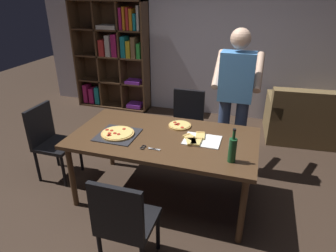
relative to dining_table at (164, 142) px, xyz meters
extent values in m
plane|color=#38281E|center=(0.00, 0.00, -0.69)|extent=(12.00, 12.00, 0.00)
cube|color=#BCB7C6|center=(0.00, 2.60, 0.71)|extent=(6.40, 0.10, 2.80)
cube|color=#4C331E|center=(0.00, 0.00, 0.04)|extent=(1.88, 1.01, 0.04)
cylinder|color=#4C331E|center=(-0.86, -0.42, -0.33)|extent=(0.06, 0.06, 0.71)
cylinder|color=#4C331E|center=(0.86, -0.42, -0.33)|extent=(0.06, 0.06, 0.71)
cylinder|color=#4C331E|center=(-0.86, 0.42, -0.33)|extent=(0.06, 0.06, 0.71)
cylinder|color=#4C331E|center=(0.86, 0.42, -0.33)|extent=(0.06, 0.06, 0.71)
cube|color=black|center=(0.00, -0.90, -0.26)|extent=(0.42, 0.42, 0.04)
cube|color=black|center=(0.00, -1.09, -0.01)|extent=(0.42, 0.04, 0.45)
cylinder|color=black|center=(0.18, -0.72, -0.48)|extent=(0.04, 0.04, 0.41)
cylinder|color=black|center=(-0.18, -0.72, -0.48)|extent=(0.04, 0.04, 0.41)
cube|color=black|center=(0.00, 0.90, -0.26)|extent=(0.42, 0.42, 0.04)
cube|color=black|center=(0.00, 1.09, -0.01)|extent=(0.42, 0.04, 0.45)
cylinder|color=black|center=(-0.18, 0.72, -0.48)|extent=(0.04, 0.04, 0.41)
cylinder|color=black|center=(0.18, 0.72, -0.48)|extent=(0.04, 0.04, 0.41)
cylinder|color=black|center=(-0.18, 1.08, -0.48)|extent=(0.04, 0.04, 0.41)
cylinder|color=black|center=(0.18, 1.08, -0.48)|extent=(0.04, 0.04, 0.41)
cube|color=black|center=(-1.34, 0.00, -0.26)|extent=(0.42, 0.42, 0.04)
cube|color=black|center=(-1.53, 0.00, -0.01)|extent=(0.04, 0.42, 0.45)
cylinder|color=black|center=(-1.16, -0.18, -0.48)|extent=(0.04, 0.04, 0.41)
cylinder|color=black|center=(-1.16, 0.18, -0.48)|extent=(0.04, 0.04, 0.41)
cylinder|color=black|center=(-1.52, -0.18, -0.48)|extent=(0.04, 0.04, 0.41)
cylinder|color=black|center=(-1.52, 0.18, -0.48)|extent=(0.04, 0.04, 0.41)
cube|color=brown|center=(1.90, 2.05, -0.49)|extent=(1.76, 0.98, 0.40)
cube|color=brown|center=(1.92, 1.73, -0.06)|extent=(1.71, 0.33, 0.45)
cube|color=brown|center=(1.13, 1.99, -0.19)|extent=(0.22, 0.86, 0.20)
cube|color=#513823|center=(-2.47, 2.35, 0.29)|extent=(0.03, 0.35, 1.95)
cube|color=#513823|center=(-1.10, 2.35, 0.29)|extent=(0.03, 0.35, 1.95)
cube|color=#513823|center=(-1.79, 2.35, 1.25)|extent=(1.40, 0.35, 0.03)
cube|color=#513823|center=(-1.79, 2.35, -0.67)|extent=(1.40, 0.35, 0.03)
cube|color=#513823|center=(-1.79, 2.51, 0.29)|extent=(1.40, 0.03, 1.95)
cube|color=#513823|center=(-1.79, 2.35, -0.18)|extent=(1.34, 0.29, 0.03)
cube|color=#513823|center=(-1.79, 2.35, 0.29)|extent=(1.34, 0.29, 0.03)
cube|color=#513823|center=(-1.79, 2.35, 0.76)|extent=(1.34, 0.29, 0.03)
cube|color=#513823|center=(-2.01, 2.35, 0.29)|extent=(0.03, 0.29, 1.89)
cube|color=#513823|center=(-1.56, 2.35, 0.29)|extent=(0.03, 0.29, 1.89)
cube|color=#B21E66|center=(-2.36, 2.33, -0.46)|extent=(0.08, 0.22, 0.36)
cube|color=#B21E66|center=(-2.23, 2.33, -0.49)|extent=(0.09, 0.22, 0.29)
cube|color=teal|center=(-2.10, 2.33, -0.48)|extent=(0.09, 0.22, 0.33)
cube|color=purple|center=(-1.34, 2.33, -0.61)|extent=(0.28, 0.25, 0.07)
cube|color=purple|center=(-1.34, 2.33, -0.14)|extent=(0.29, 0.25, 0.05)
cube|color=red|center=(-1.91, 2.33, 0.45)|extent=(0.10, 0.22, 0.29)
cube|color=silver|center=(-1.79, 2.33, 0.49)|extent=(0.09, 0.22, 0.37)
cube|color=#B21E66|center=(-1.66, 2.33, 0.50)|extent=(0.10, 0.22, 0.39)
cube|color=teal|center=(-1.48, 2.33, 0.49)|extent=(0.08, 0.22, 0.36)
cube|color=yellow|center=(-1.39, 2.33, 0.45)|extent=(0.08, 0.22, 0.29)
cube|color=olive|center=(-1.29, 2.33, 0.49)|extent=(0.08, 0.22, 0.36)
cube|color=green|center=(-1.19, 2.33, 0.44)|extent=(0.06, 0.22, 0.26)
cube|color=silver|center=(-1.79, 2.33, 0.81)|extent=(0.36, 0.25, 0.07)
cube|color=#B21E66|center=(-1.50, 2.33, 0.96)|extent=(0.05, 0.22, 0.36)
cube|color=orange|center=(-1.44, 2.33, 0.96)|extent=(0.04, 0.22, 0.37)
cube|color=red|center=(-1.37, 2.33, 0.96)|extent=(0.04, 0.22, 0.37)
cube|color=orange|center=(-1.31, 2.33, 0.95)|extent=(0.05, 0.22, 0.34)
cube|color=teal|center=(-1.24, 2.33, 0.91)|extent=(0.05, 0.22, 0.27)
cube|color=silver|center=(-1.18, 2.33, 0.98)|extent=(0.04, 0.22, 0.40)
cylinder|color=#38476B|center=(0.72, 0.75, -0.21)|extent=(0.14, 0.14, 0.95)
cylinder|color=#38476B|center=(0.52, 0.75, -0.21)|extent=(0.14, 0.14, 0.95)
cube|color=#4C8CD1|center=(0.62, 0.75, 0.54)|extent=(0.38, 0.22, 0.55)
sphere|color=#E0B293|center=(0.62, 0.75, 0.95)|extent=(0.22, 0.22, 0.22)
cylinder|color=#E0B293|center=(0.85, 0.93, 0.57)|extent=(0.09, 0.50, 0.39)
cylinder|color=#E0B293|center=(0.39, 0.93, 0.57)|extent=(0.09, 0.50, 0.39)
cube|color=#2D2D33|center=(-0.46, -0.11, 0.07)|extent=(0.40, 0.40, 0.01)
cylinder|color=tan|center=(-0.46, -0.11, 0.08)|extent=(0.34, 0.34, 0.02)
cylinder|color=#EACC6B|center=(-0.46, -0.11, 0.10)|extent=(0.31, 0.31, 0.01)
cylinder|color=#B22819|center=(-0.54, -0.10, 0.10)|extent=(0.04, 0.04, 0.00)
cylinder|color=#B22819|center=(-0.52, -0.21, 0.10)|extent=(0.04, 0.04, 0.00)
cylinder|color=#B22819|center=(-0.47, -0.15, 0.10)|extent=(0.04, 0.04, 0.00)
cylinder|color=#B22819|center=(-0.59, -0.10, 0.10)|extent=(0.04, 0.04, 0.00)
cylinder|color=#B22819|center=(-0.43, -0.15, 0.10)|extent=(0.04, 0.04, 0.00)
cylinder|color=#B22819|center=(-0.51, -0.20, 0.10)|extent=(0.04, 0.04, 0.00)
cylinder|color=#B22819|center=(-0.43, -0.03, 0.10)|extent=(0.04, 0.04, 0.00)
cylinder|color=#B22819|center=(-0.53, -0.16, 0.10)|extent=(0.04, 0.04, 0.00)
cube|color=white|center=(0.39, 0.03, 0.07)|extent=(0.36, 0.28, 0.01)
cube|color=#EACC6B|center=(0.30, -0.05, 0.08)|extent=(0.13, 0.16, 0.02)
cube|color=tan|center=(0.28, 0.01, 0.09)|extent=(0.09, 0.05, 0.02)
cube|color=#EACC6B|center=(0.28, 0.02, 0.08)|extent=(0.17, 0.15, 0.02)
cube|color=tan|center=(0.23, 0.05, 0.09)|extent=(0.07, 0.09, 0.02)
cube|color=#EACC6B|center=(0.36, 0.09, 0.08)|extent=(0.11, 0.15, 0.02)
cube|color=tan|center=(0.35, 0.15, 0.09)|extent=(0.09, 0.04, 0.02)
cube|color=#EACC6B|center=(0.35, -0.05, 0.08)|extent=(0.09, 0.14, 0.02)
cube|color=tan|center=(0.35, 0.01, 0.09)|extent=(0.09, 0.02, 0.02)
cylinder|color=#194723|center=(0.71, -0.28, 0.17)|extent=(0.07, 0.07, 0.22)
cylinder|color=#194723|center=(0.71, -0.28, 0.32)|extent=(0.03, 0.03, 0.08)
cylinder|color=black|center=(0.71, -0.28, 0.37)|extent=(0.03, 0.03, 0.02)
cube|color=silver|center=(0.00, -0.28, 0.07)|extent=(0.12, 0.02, 0.01)
cube|color=silver|center=(0.00, -0.28, 0.07)|extent=(0.12, 0.03, 0.01)
torus|color=black|center=(-0.11, -0.26, 0.07)|extent=(0.04, 0.04, 0.01)
torus|color=black|center=(-0.11, -0.30, 0.07)|extent=(0.04, 0.04, 0.01)
cylinder|color=tan|center=(0.09, 0.28, 0.07)|extent=(0.25, 0.25, 0.02)
cylinder|color=#EACC6B|center=(0.09, 0.28, 0.09)|extent=(0.22, 0.22, 0.01)
cylinder|color=#B22819|center=(0.08, 0.29, 0.09)|extent=(0.04, 0.04, 0.00)
cylinder|color=#B22819|center=(0.05, 0.26, 0.09)|extent=(0.04, 0.04, 0.00)
cylinder|color=#B22819|center=(0.07, 0.26, 0.09)|extent=(0.04, 0.04, 0.00)
cylinder|color=#B22819|center=(0.14, 0.21, 0.09)|extent=(0.04, 0.04, 0.00)
cylinder|color=#B22819|center=(0.03, 0.31, 0.09)|extent=(0.04, 0.04, 0.00)
camera|label=1|loc=(0.84, -2.54, 1.45)|focal=31.55mm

